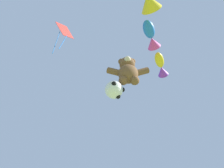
{
  "coord_description": "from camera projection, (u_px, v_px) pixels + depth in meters",
  "views": [
    {
      "loc": [
        0.16,
        -2.02,
        0.84
      ],
      "look_at": [
        0.17,
        3.5,
        8.53
      ],
      "focal_mm": 35.0,
      "sensor_mm": 36.0,
      "label": 1
    }
  ],
  "objects": [
    {
      "name": "diamond_kite",
      "position": [
        64.0,
        32.0,
        12.27
      ],
      "size": [
        0.95,
        1.06,
        3.26
      ],
      "color": "red"
    },
    {
      "name": "fish_kite_cobalt",
      "position": [
        151.0,
        36.0,
        12.6
      ],
      "size": [
        1.3,
        1.89,
        0.78
      ],
      "color": "blue"
    },
    {
      "name": "soccer_ball_kite",
      "position": [
        114.0,
        90.0,
        9.04
      ],
      "size": [
        0.84,
        0.83,
        0.77
      ],
      "color": "white"
    },
    {
      "name": "fish_kite_goldfin",
      "position": [
        161.0,
        66.0,
        13.96
      ],
      "size": [
        1.17,
        1.84,
        0.68
      ],
      "color": "yellow"
    },
    {
      "name": "teddy_bear_kite",
      "position": [
        128.0,
        71.0,
        9.93
      ],
      "size": [
        1.95,
        0.86,
        1.98
      ],
      "color": "brown"
    }
  ]
}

